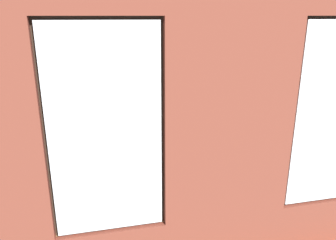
% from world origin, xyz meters
% --- Properties ---
extents(ground_plane, '(6.96, 5.66, 0.10)m').
position_xyz_m(ground_plane, '(0.00, 0.00, -0.05)').
color(ground_plane, brown).
extents(brick_wall_with_windows, '(6.36, 0.30, 3.18)m').
position_xyz_m(brick_wall_with_windows, '(0.00, 2.45, 1.58)').
color(brick_wall_with_windows, brown).
rests_on(brick_wall_with_windows, ground_plane).
extents(couch_by_window, '(1.71, 0.87, 0.80)m').
position_xyz_m(couch_by_window, '(0.68, 1.80, 0.33)').
color(couch_by_window, black).
rests_on(couch_by_window, ground_plane).
extents(couch_left, '(1.02, 1.85, 0.80)m').
position_xyz_m(couch_left, '(-2.48, -0.10, 0.33)').
color(couch_left, black).
rests_on(couch_left, ground_plane).
extents(coffee_table, '(1.24, 0.78, 0.43)m').
position_xyz_m(coffee_table, '(0.40, -0.35, 0.38)').
color(coffee_table, olive).
rests_on(coffee_table, ground_plane).
extents(cup_ceramic, '(0.08, 0.08, 0.09)m').
position_xyz_m(cup_ceramic, '(0.06, -0.49, 0.48)').
color(cup_ceramic, '#B23D38').
rests_on(cup_ceramic, coffee_table).
extents(table_plant_small, '(0.12, 0.12, 0.20)m').
position_xyz_m(table_plant_small, '(0.40, -0.35, 0.54)').
color(table_plant_small, gray).
rests_on(table_plant_small, coffee_table).
extents(remote_black, '(0.09, 0.18, 0.02)m').
position_xyz_m(remote_black, '(0.77, -0.23, 0.44)').
color(remote_black, black).
rests_on(remote_black, coffee_table).
extents(papasan_chair, '(1.16, 1.16, 0.71)m').
position_xyz_m(papasan_chair, '(0.67, -1.38, 0.45)').
color(papasan_chair, olive).
rests_on(papasan_chair, ground_plane).
extents(potted_plant_corner_near_left, '(0.75, 0.74, 1.26)m').
position_xyz_m(potted_plant_corner_near_left, '(-2.62, -1.82, 0.74)').
color(potted_plant_corner_near_left, '#9E5638').
rests_on(potted_plant_corner_near_left, ground_plane).
extents(potted_plant_mid_room_small, '(0.36, 0.36, 0.57)m').
position_xyz_m(potted_plant_mid_room_small, '(-0.80, -0.76, 0.38)').
color(potted_plant_mid_room_small, beige).
rests_on(potted_plant_mid_room_small, ground_plane).
extents(potted_plant_near_tv, '(0.93, 1.00, 1.33)m').
position_xyz_m(potted_plant_near_tv, '(2.28, 1.41, 0.73)').
color(potted_plant_near_tv, gray).
rests_on(potted_plant_near_tv, ground_plane).
extents(potted_plant_between_couches, '(0.74, 0.74, 1.06)m').
position_xyz_m(potted_plant_between_couches, '(-0.63, 1.75, 0.69)').
color(potted_plant_between_couches, '#47423D').
rests_on(potted_plant_between_couches, ground_plane).
extents(potted_plant_foreground_right, '(0.98, 1.09, 1.25)m').
position_xyz_m(potted_plant_foreground_right, '(2.53, -1.77, 0.81)').
color(potted_plant_foreground_right, brown).
rests_on(potted_plant_foreground_right, ground_plane).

